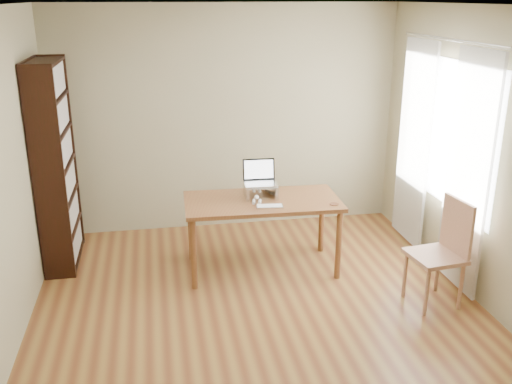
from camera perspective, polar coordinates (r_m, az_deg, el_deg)
name	(u,v)px	position (r m, az deg, el deg)	size (l,w,h in m)	color
room	(267,176)	(4.54, 1.15, 1.56)	(4.04, 4.54, 2.64)	brown
bookshelf	(56,165)	(6.09, -19.40, 2.55)	(0.30, 0.90, 2.10)	black
curtains	(438,155)	(5.93, 17.78, 3.52)	(0.03, 1.90, 2.25)	silver
desk	(262,208)	(5.68, 0.62, -1.61)	(1.56, 0.81, 0.75)	brown
laptop_stand	(261,189)	(5.69, 0.48, 0.27)	(0.32, 0.25, 0.13)	silver
laptop	(260,177)	(5.71, 0.37, 1.47)	(0.33, 0.28, 0.23)	silver
keyboard	(270,206)	(5.45, 1.38, -1.44)	(0.27, 0.14, 0.02)	silver
coaster	(334,204)	(5.58, 7.82, -1.20)	(0.09, 0.09, 0.01)	brown
cat	(257,190)	(5.72, 0.06, 0.17)	(0.24, 0.48, 0.15)	#463E37
chair	(444,249)	(5.37, 18.27, -5.43)	(0.49, 0.49, 0.98)	tan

